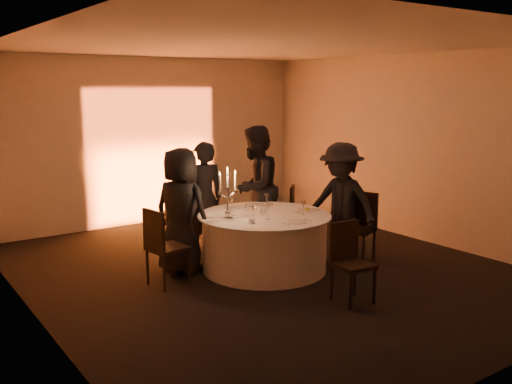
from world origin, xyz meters
TOP-DOWN VIEW (x-y plane):
  - floor at (0.00, 0.00)m, footprint 7.00×7.00m
  - ceiling at (0.00, 0.00)m, footprint 7.00×7.00m
  - wall_back at (0.00, 3.50)m, footprint 7.00×0.00m
  - wall_front at (0.00, -3.50)m, footprint 7.00×0.00m
  - wall_left at (-3.00, 0.00)m, footprint 0.00×7.00m
  - wall_right at (3.00, 0.00)m, footprint 0.00×7.00m
  - uplighter_fixture at (0.00, 3.20)m, footprint 0.25×0.12m
  - banquet_table at (0.00, 0.00)m, footprint 1.80×1.80m
  - chair_left at (-1.43, 0.18)m, footprint 0.49×0.49m
  - chair_back_left at (-0.44, 1.67)m, footprint 0.56×0.56m
  - chair_back_right at (1.21, 1.09)m, footprint 0.55×0.55m
  - chair_right at (1.34, -0.45)m, footprint 0.56×0.56m
  - chair_front at (0.14, -1.49)m, footprint 0.44×0.44m
  - guest_left at (-0.98, 0.53)m, footprint 0.86×0.98m
  - guest_back_left at (-0.27, 1.17)m, footprint 0.69×0.53m
  - guest_back_right at (0.52, 0.97)m, footprint 1.15×1.07m
  - guest_right at (1.08, -0.34)m, footprint 0.93×1.24m
  - plate_left at (-0.55, 0.22)m, footprint 0.36×0.24m
  - plate_back_left at (-0.05, 0.57)m, footprint 0.36×0.26m
  - plate_back_right at (0.30, 0.52)m, footprint 0.36×0.27m
  - plate_right at (0.61, -0.16)m, footprint 0.36×0.29m
  - plate_front at (0.07, -0.60)m, footprint 0.35×0.25m
  - coffee_cup at (-0.43, -0.31)m, footprint 0.11×0.11m
  - candelabra at (-0.55, 0.05)m, footprint 0.29×0.14m
  - wine_glass_a at (0.34, 0.42)m, footprint 0.07×0.07m
  - wine_glass_b at (-0.13, -0.27)m, footprint 0.07×0.07m
  - wine_glass_c at (0.43, -0.31)m, footprint 0.07×0.07m
  - wine_glass_d at (-0.28, 0.38)m, footprint 0.07×0.07m
  - wine_glass_e at (-0.31, -0.19)m, footprint 0.07×0.07m
  - tumbler_a at (-0.03, 0.36)m, footprint 0.07×0.07m
  - tumbler_b at (0.06, 0.10)m, footprint 0.07×0.07m
  - tumbler_c at (-0.02, 0.00)m, footprint 0.07×0.07m
  - tumbler_d at (0.08, 0.34)m, footprint 0.07×0.07m

SIDE VIEW (x-z plane):
  - floor at x=0.00m, z-range 0.00..0.00m
  - uplighter_fixture at x=0.00m, z-range 0.00..0.10m
  - banquet_table at x=0.00m, z-range 0.00..0.77m
  - chair_back_right at x=1.21m, z-range 0.05..0.94m
  - chair_front at x=0.14m, z-range 0.06..0.99m
  - chair_left at x=-1.43m, z-range 0.06..1.05m
  - chair_right at x=1.34m, z-range 0.06..1.06m
  - chair_back_left at x=-0.44m, z-range 0.07..1.13m
  - plate_left at x=-0.55m, z-range 0.77..0.78m
  - plate_front at x=0.07m, z-range 0.77..0.78m
  - plate_back_left at x=-0.05m, z-range 0.77..0.78m
  - plate_back_right at x=0.30m, z-range 0.77..0.78m
  - plate_right at x=0.61m, z-range 0.74..0.83m
  - coffee_cup at x=-0.43m, z-range 0.77..0.83m
  - tumbler_a at x=-0.03m, z-range 0.77..0.86m
  - tumbler_b at x=0.06m, z-range 0.77..0.86m
  - tumbler_c at x=-0.02m, z-range 0.77..0.86m
  - tumbler_d at x=0.08m, z-range 0.77..0.86m
  - guest_back_left at x=-0.27m, z-range 0.00..1.68m
  - guest_left at x=-0.98m, z-range 0.00..1.69m
  - guest_right at x=1.08m, z-range 0.00..1.71m
  - wine_glass_a at x=0.34m, z-range 0.81..1.00m
  - wine_glass_b at x=-0.13m, z-range 0.81..1.00m
  - wine_glass_c at x=0.43m, z-range 0.81..1.00m
  - wine_glass_d at x=-0.28m, z-range 0.81..1.00m
  - wine_glass_e at x=-0.31m, z-range 0.81..1.00m
  - guest_back_right at x=0.52m, z-range 0.00..1.89m
  - candelabra at x=-0.55m, z-range 0.67..1.36m
  - wall_back at x=0.00m, z-range -2.00..5.00m
  - wall_front at x=0.00m, z-range -2.00..5.00m
  - wall_left at x=-3.00m, z-range -2.00..5.00m
  - wall_right at x=3.00m, z-range -2.00..5.00m
  - ceiling at x=0.00m, z-range 3.00..3.00m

